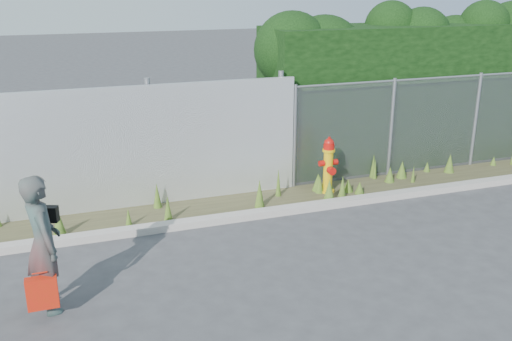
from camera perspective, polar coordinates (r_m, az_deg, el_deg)
The scene contains 10 objects.
ground at distance 8.45m, azimuth 5.13°, elevation -9.10°, with size 80.00×80.00×0.00m, color #3A3A3C.
curb at distance 9.93m, azimuth 0.87°, elevation -4.27°, with size 16.00×0.22×0.12m, color #9E968E.
weed_strip at distance 10.32m, azimuth -3.90°, elevation -2.93°, with size 16.00×1.30×0.55m.
corrugated_fence at distance 10.19m, azimuth -18.97°, elevation 1.52°, with size 8.50×0.21×2.30m.
chainlink_fence at distance 12.62m, azimuth 17.41°, elevation 4.49°, with size 6.50×0.07×2.05m.
hedge at distance 13.30m, azimuth 15.31°, elevation 9.25°, with size 7.55×1.83×3.50m.
fire_hydrant at distance 10.93m, azimuth 7.24°, elevation 0.43°, with size 0.37×0.33×1.12m.
woman at distance 7.40m, azimuth -20.51°, elevation -6.89°, with size 0.64×0.42×1.76m, color #10665E.
red_tote_bag at distance 7.38m, azimuth -20.59°, elevation -11.37°, with size 0.36×0.13×0.47m.
black_shoulder_bag at distance 7.52m, azimuth -20.15°, elevation -4.11°, with size 0.27×0.11×0.20m.
Camera 1 is at (-3.17, -6.79, 3.91)m, focal length 40.00 mm.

